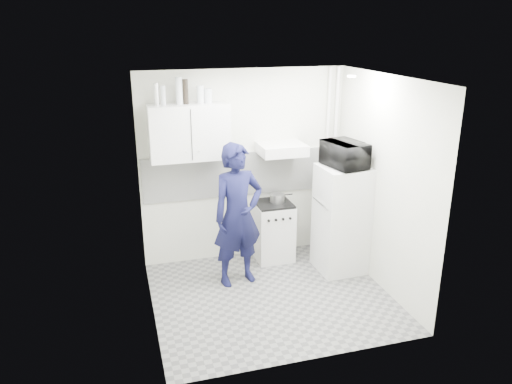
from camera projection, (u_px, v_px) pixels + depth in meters
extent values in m
plane|color=slate|center=(271.00, 296.00, 6.05)|extent=(2.80, 2.80, 0.00)
plane|color=white|center=(274.00, 78.00, 5.21)|extent=(2.80, 2.80, 0.00)
plane|color=beige|center=(244.00, 166.00, 6.77)|extent=(2.80, 0.00, 2.80)
plane|color=beige|center=(146.00, 207.00, 5.26)|extent=(0.00, 2.60, 2.60)
plane|color=beige|center=(383.00, 185.00, 6.00)|extent=(0.00, 2.60, 2.60)
imported|color=black|center=(238.00, 215.00, 6.13)|extent=(0.74, 0.56, 1.81)
cube|color=silver|center=(273.00, 232.00, 6.92)|extent=(0.50, 0.50, 0.80)
cube|color=silver|center=(341.00, 219.00, 6.52)|extent=(0.61, 0.61, 1.42)
cube|color=black|center=(274.00, 204.00, 6.79)|extent=(0.48, 0.48, 0.03)
cylinder|color=silver|center=(277.00, 198.00, 6.80)|extent=(0.20, 0.20, 0.11)
imported|color=black|center=(345.00, 154.00, 6.24)|extent=(0.65, 0.50, 0.32)
cylinder|color=silver|center=(156.00, 94.00, 5.98)|extent=(0.06, 0.06, 0.27)
cylinder|color=#B2B7BC|center=(163.00, 95.00, 6.01)|extent=(0.06, 0.06, 0.23)
cylinder|color=#B2B7BC|center=(179.00, 91.00, 6.04)|extent=(0.08, 0.08, 0.33)
cylinder|color=black|center=(185.00, 92.00, 6.07)|extent=(0.07, 0.07, 0.30)
cylinder|color=#B2B7BC|center=(200.00, 94.00, 6.13)|extent=(0.09, 0.09, 0.22)
cylinder|color=#B2B7BC|center=(208.00, 96.00, 6.16)|extent=(0.10, 0.10, 0.18)
cube|color=silver|center=(189.00, 132.00, 6.23)|extent=(1.00, 0.35, 0.70)
cube|color=silver|center=(282.00, 149.00, 6.57)|extent=(0.60, 0.50, 0.14)
cube|color=white|center=(244.00, 174.00, 6.79)|extent=(2.74, 0.03, 0.60)
cylinder|color=silver|center=(334.00, 161.00, 7.04)|extent=(0.05, 0.05, 2.60)
cylinder|color=silver|center=(326.00, 161.00, 7.01)|extent=(0.04, 0.04, 2.60)
cylinder|color=white|center=(352.00, 76.00, 5.67)|extent=(0.10, 0.10, 0.02)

